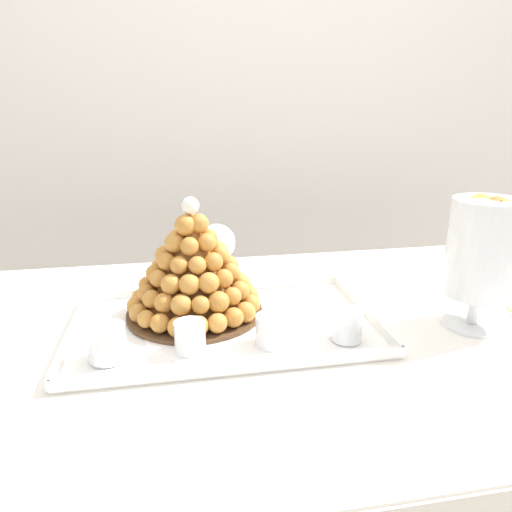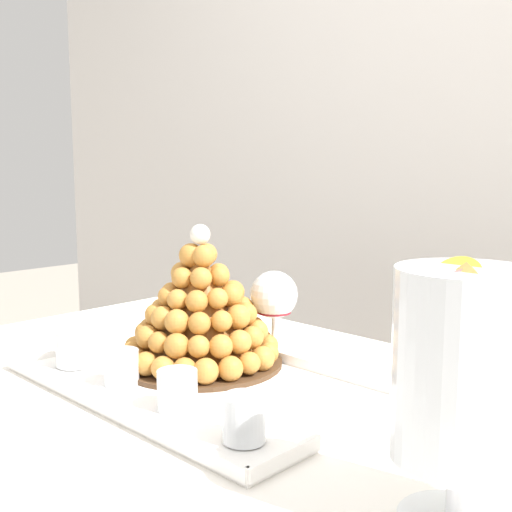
% 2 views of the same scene
% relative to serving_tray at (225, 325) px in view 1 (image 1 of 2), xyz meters
% --- Properties ---
extents(backdrop_wall, '(4.80, 0.10, 2.50)m').
position_rel_serving_tray_xyz_m(backdrop_wall, '(0.24, 1.09, 0.46)').
color(backdrop_wall, silver).
rests_on(backdrop_wall, ground_plane).
extents(buffet_table, '(1.66, 0.87, 0.78)m').
position_rel_serving_tray_xyz_m(buffet_table, '(0.24, -0.01, -0.10)').
color(buffet_table, brown).
rests_on(buffet_table, ground_plane).
extents(serving_tray, '(0.58, 0.35, 0.02)m').
position_rel_serving_tray_xyz_m(serving_tray, '(0.00, 0.00, 0.00)').
color(serving_tray, white).
rests_on(serving_tray, buffet_table).
extents(croquembouche, '(0.27, 0.27, 0.24)m').
position_rel_serving_tray_xyz_m(croquembouche, '(-0.05, 0.06, 0.09)').
color(croquembouche, '#4C331E').
rests_on(croquembouche, serving_tray).
extents(dessert_cup_left, '(0.06, 0.06, 0.06)m').
position_rel_serving_tray_xyz_m(dessert_cup_left, '(-0.21, -0.09, 0.03)').
color(dessert_cup_left, silver).
rests_on(dessert_cup_left, serving_tray).
extents(dessert_cup_mid_left, '(0.05, 0.05, 0.05)m').
position_rel_serving_tray_xyz_m(dessert_cup_mid_left, '(-0.07, -0.09, 0.03)').
color(dessert_cup_mid_left, silver).
rests_on(dessert_cup_mid_left, serving_tray).
extents(dessert_cup_centre, '(0.06, 0.06, 0.06)m').
position_rel_serving_tray_xyz_m(dessert_cup_centre, '(0.07, -0.09, 0.03)').
color(dessert_cup_centre, silver).
rests_on(dessert_cup_centre, serving_tray).
extents(dessert_cup_mid_right, '(0.05, 0.05, 0.06)m').
position_rel_serving_tray_xyz_m(dessert_cup_mid_right, '(0.21, -0.10, 0.03)').
color(dessert_cup_mid_right, silver).
rests_on(dessert_cup_mid_right, serving_tray).
extents(macaron_goblet, '(0.13, 0.13, 0.27)m').
position_rel_serving_tray_xyz_m(macaron_goblet, '(0.48, -0.08, 0.15)').
color(macaron_goblet, white).
rests_on(macaron_goblet, buffet_table).
extents(wine_glass, '(0.08, 0.08, 0.16)m').
position_rel_serving_tray_xyz_m(wine_glass, '(0.00, 0.18, 0.11)').
color(wine_glass, silver).
rests_on(wine_glass, buffet_table).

